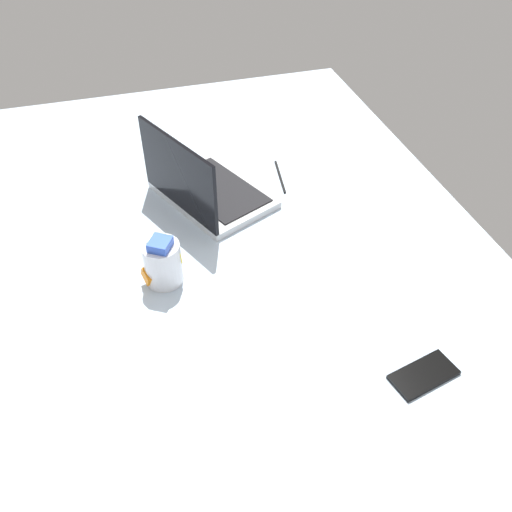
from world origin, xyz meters
TOP-DOWN VIEW (x-y plane):
  - bed_mattress at (0.00, 0.00)cm, footprint 180.00×140.00cm
  - laptop at (14.77, -0.74)cm, footprint 39.53×34.51cm
  - snack_cup at (-13.85, 15.28)cm, footprint 9.00×10.30cm
  - cell_phone at (-56.68, -30.83)cm, footprint 9.72×15.16cm
  - charger_cable at (20.24, -25.14)cm, footprint 16.91×3.06cm

SIDE VIEW (x-z plane):
  - bed_mattress at x=0.00cm, z-range 0.00..18.00cm
  - charger_cable at x=20.24cm, z-range 18.00..18.60cm
  - cell_phone at x=-56.68cm, z-range 18.00..18.80cm
  - laptop at x=14.77cm, z-range 10.91..33.91cm
  - snack_cup at x=-13.85cm, z-range 17.41..30.70cm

